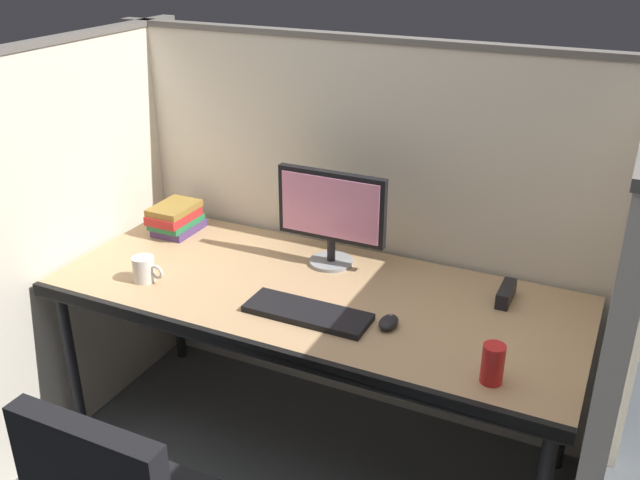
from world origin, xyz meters
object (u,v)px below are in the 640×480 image
object	(u,v)px
keyboard_main	(308,313)
coffee_mug	(144,269)
desk	(313,304)
soda_can	(493,364)
monitor_center	(331,212)
red_stapler	(506,294)
computer_mouse	(389,322)
book_stack	(176,218)

from	to	relation	value
keyboard_main	coffee_mug	world-z (taller)	coffee_mug
desk	soda_can	distance (m)	0.75
monitor_center	red_stapler	distance (m)	0.70
desk	red_stapler	xyz separation A→B (m)	(0.64, 0.24, 0.08)
red_stapler	computer_mouse	bearing A→B (deg)	-132.45
computer_mouse	coffee_mug	bearing A→B (deg)	-174.85
desk	red_stapler	distance (m)	0.68
desk	keyboard_main	world-z (taller)	keyboard_main
monitor_center	soda_can	size ratio (longest dim) A/B	3.52
red_stapler	coffee_mug	distance (m)	1.30
monitor_center	red_stapler	xyz separation A→B (m)	(0.67, -0.00, -0.19)
red_stapler	soda_can	bearing A→B (deg)	-82.80
red_stapler	coffee_mug	size ratio (longest dim) A/B	1.19
desk	book_stack	size ratio (longest dim) A/B	8.38
computer_mouse	soda_can	size ratio (longest dim) A/B	0.79
monitor_center	keyboard_main	bearing A→B (deg)	-76.62
keyboard_main	computer_mouse	distance (m)	0.28
red_stapler	coffee_mug	xyz separation A→B (m)	(-1.23, -0.42, 0.02)
computer_mouse	book_stack	size ratio (longest dim) A/B	0.42
soda_can	book_stack	bearing A→B (deg)	161.48
desk	soda_can	bearing A→B (deg)	-20.12
monitor_center	computer_mouse	bearing A→B (deg)	-43.05
coffee_mug	red_stapler	bearing A→B (deg)	18.87
monitor_center	keyboard_main	size ratio (longest dim) A/B	1.00
red_stapler	desk	bearing A→B (deg)	-159.69
keyboard_main	soda_can	xyz separation A→B (m)	(0.64, -0.10, 0.05)
monitor_center	book_stack	xyz separation A→B (m)	(-0.72, -0.01, -0.16)
desk	monitor_center	xyz separation A→B (m)	(-0.04, 0.24, 0.27)
keyboard_main	coffee_mug	distance (m)	0.65
monitor_center	soda_can	world-z (taller)	monitor_center
soda_can	coffee_mug	size ratio (longest dim) A/B	0.97
computer_mouse	soda_can	bearing A→B (deg)	-22.47
monitor_center	computer_mouse	distance (m)	0.54
computer_mouse	coffee_mug	xyz separation A→B (m)	(-0.92, -0.08, 0.03)
monitor_center	coffee_mug	world-z (taller)	monitor_center
red_stapler	soda_can	size ratio (longest dim) A/B	1.23
desk	coffee_mug	distance (m)	0.63
desk	monitor_center	distance (m)	0.36
red_stapler	monitor_center	bearing A→B (deg)	179.80
desk	soda_can	xyz separation A→B (m)	(0.70, -0.26, 0.11)
monitor_center	book_stack	world-z (taller)	monitor_center
soda_can	coffee_mug	world-z (taller)	soda_can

